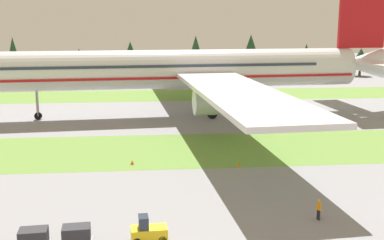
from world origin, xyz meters
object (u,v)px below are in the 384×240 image
at_px(airliner, 196,69).
at_px(baggage_tug, 148,231).
at_px(ground_crew_marshaller, 319,208).
at_px(cargo_dolly_lead, 76,235).
at_px(cargo_dolly_second, 34,238).
at_px(taxiway_marker_0, 132,162).
at_px(taxiway_marker_1, 239,164).

distance_m(airliner, baggage_tug, 48.25).
height_order(airliner, ground_crew_marshaller, airliner).
height_order(cargo_dolly_lead, cargo_dolly_second, same).
bearing_deg(ground_crew_marshaller, taxiway_marker_0, 37.90).
bearing_deg(cargo_dolly_lead, cargo_dolly_second, -90.00).
height_order(baggage_tug, cargo_dolly_lead, baggage_tug).
bearing_deg(cargo_dolly_second, ground_crew_marshaller, 94.07).
height_order(baggage_tug, taxiway_marker_0, baggage_tug).
bearing_deg(taxiway_marker_1, taxiway_marker_0, 171.09).
relative_size(ground_crew_marshaller, taxiway_marker_1, 3.73).
bearing_deg(baggage_tug, taxiway_marker_0, -179.30).
height_order(airliner, cargo_dolly_lead, airliner).
bearing_deg(taxiway_marker_1, cargo_dolly_lead, -130.45).
distance_m(cargo_dolly_second, taxiway_marker_0, 20.63).
relative_size(cargo_dolly_second, ground_crew_marshaller, 1.33).
bearing_deg(taxiway_marker_1, airliner, 93.42).
relative_size(airliner, taxiway_marker_0, 174.84).
relative_size(baggage_tug, cargo_dolly_second, 1.17).
relative_size(cargo_dolly_lead, taxiway_marker_0, 4.66).
distance_m(cargo_dolly_lead, cargo_dolly_second, 2.90).
height_order(ground_crew_marshaller, taxiway_marker_1, ground_crew_marshaller).
xyz_separation_m(ground_crew_marshaller, taxiway_marker_0, (-15.30, 16.47, -0.70)).
xyz_separation_m(airliner, taxiway_marker_1, (1.78, -29.80, -7.55)).
bearing_deg(cargo_dolly_second, taxiway_marker_0, 158.09).
relative_size(cargo_dolly_lead, ground_crew_marshaller, 1.33).
distance_m(baggage_tug, taxiway_marker_1, 19.93).
distance_m(baggage_tug, ground_crew_marshaller, 13.86).
bearing_deg(cargo_dolly_lead, baggage_tug, 90.00).
xyz_separation_m(baggage_tug, cargo_dolly_lead, (-5.01, -0.38, 0.10)).
relative_size(taxiway_marker_0, taxiway_marker_1, 1.06).
bearing_deg(taxiway_marker_1, baggage_tug, -120.14).
bearing_deg(taxiway_marker_0, ground_crew_marshaller, -47.11).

